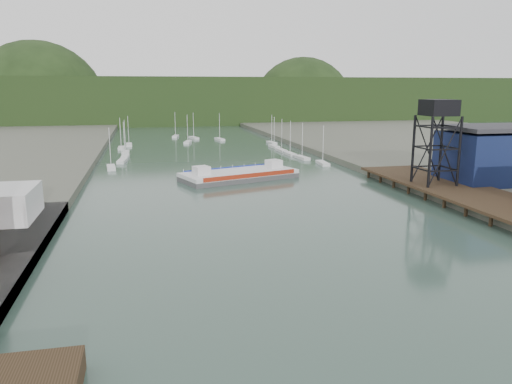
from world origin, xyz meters
name	(u,v)px	position (x,y,z in m)	size (l,w,h in m)	color
east_pier	(487,199)	(37.00, 45.00, 1.90)	(14.00, 70.00, 2.45)	black
lift_tower	(439,113)	(35.00, 58.00, 15.65)	(6.50, 6.50, 16.00)	black
blue_shed	(497,155)	(50.00, 60.00, 7.06)	(20.50, 14.50, 11.30)	#0D1A3B
marina_sailboats	(203,149)	(0.08, 138.46, 0.35)	(57.71, 92.65, 0.90)	silver
distant_hills	(166,103)	(-3.98, 301.35, 10.38)	(500.00, 120.00, 80.00)	black
chain_ferry	(239,175)	(1.56, 82.54, 1.07)	(27.85, 18.08, 3.73)	#474749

